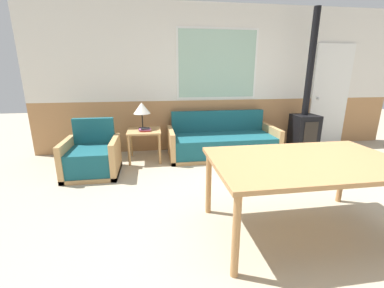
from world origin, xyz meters
name	(u,v)px	position (x,y,z in m)	size (l,w,h in m)	color
ground_plane	(285,214)	(0.00, 0.00, 0.00)	(16.00, 16.00, 0.00)	#B2A58C
wall_back	(224,79)	(-0.01, 2.63, 1.37)	(7.20, 0.09, 2.70)	#AD7A4C
couch	(222,143)	(-0.15, 2.09, 0.24)	(1.96, 0.85, 0.79)	tan
armchair	(92,158)	(-2.33, 1.53, 0.25)	(0.78, 0.75, 0.81)	tan
side_table	(144,135)	(-1.56, 2.06, 0.46)	(0.56, 0.56, 0.54)	tan
table_lamp	(142,109)	(-1.58, 2.16, 0.90)	(0.29, 0.29, 0.46)	black
book_stack	(145,130)	(-1.53, 1.96, 0.57)	(0.20, 0.13, 0.06)	#B22823
dining_table	(306,166)	(-0.02, -0.30, 0.68)	(1.74, 1.06, 0.74)	#B27F4C
wood_stove	(305,119)	(1.46, 2.08, 0.64)	(0.44, 0.44, 2.58)	black
entry_door	(330,96)	(2.27, 2.57, 1.02)	(0.82, 0.09, 2.04)	white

